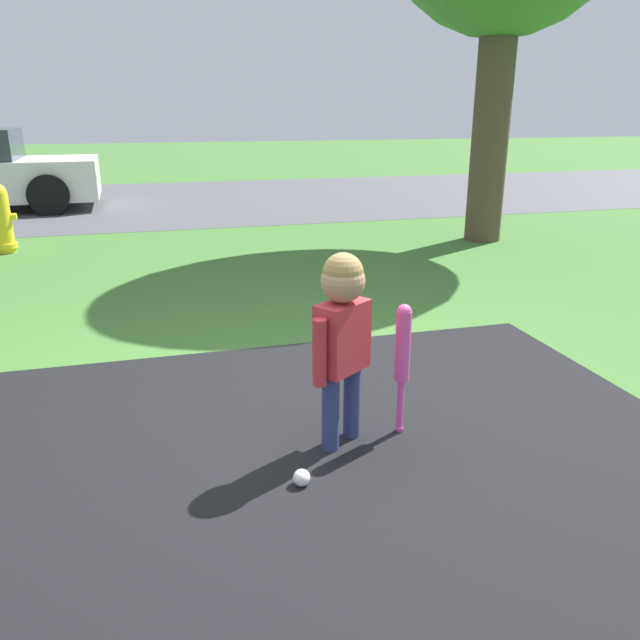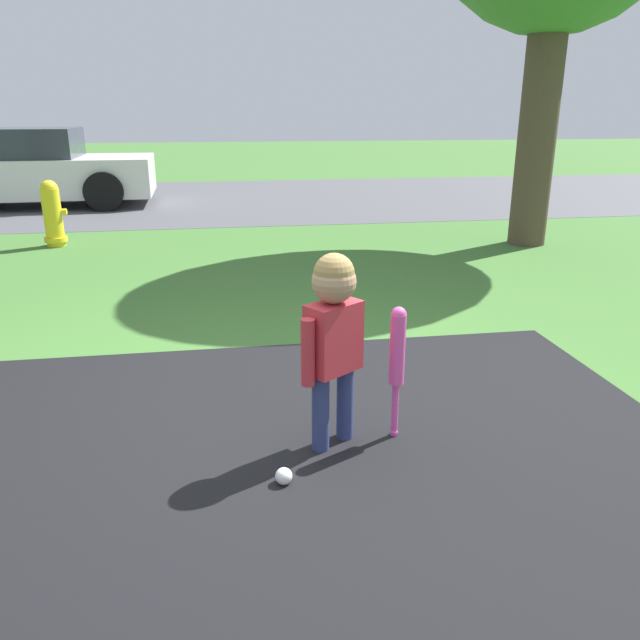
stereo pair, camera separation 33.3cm
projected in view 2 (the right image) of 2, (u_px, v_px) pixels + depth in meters
The scene contains 7 objects.
ground_plane at pixel (294, 409), 3.48m from camera, with size 60.00×60.00×0.00m, color #3D6B2D.
street_strip at pixel (237, 199), 11.62m from camera, with size 40.00×6.00×0.01m.
child at pixel (334, 325), 2.92m from camera, with size 0.34×0.27×0.97m.
baseball_bat at pixel (397, 354), 3.05m from camera, with size 0.08×0.08×0.69m.
sports_ball at pixel (284, 476), 2.78m from camera, with size 0.08×0.08×0.08m.
fire_hydrant at pixel (53, 214), 7.50m from camera, with size 0.30×0.27×0.79m.
parked_car at pixel (33, 169), 10.61m from camera, with size 3.90×2.01×1.29m.
Camera 2 is at (-0.36, -3.12, 1.59)m, focal length 35.00 mm.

